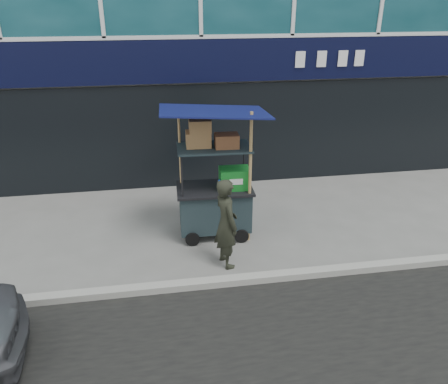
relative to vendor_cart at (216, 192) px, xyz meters
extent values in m
plane|color=slate|center=(0.07, -1.44, -0.88)|extent=(80.00, 80.00, 0.00)
cube|color=#97978F|center=(0.07, -1.64, -0.82)|extent=(80.00, 0.18, 0.12)
cube|color=black|center=(0.07, 2.42, 2.02)|extent=(15.68, 0.06, 0.90)
cube|color=black|center=(0.07, 2.46, 0.32)|extent=(15.68, 0.04, 2.40)
cube|color=black|center=(-0.02, 0.01, -0.33)|extent=(1.33, 0.80, 0.76)
cylinder|color=black|center=(-0.49, -0.38, -0.75)|extent=(0.26, 0.06, 0.26)
cylinder|color=black|center=(0.42, -0.41, -0.75)|extent=(0.26, 0.06, 0.26)
cube|color=black|center=(-0.02, 0.01, 0.07)|extent=(1.42, 0.89, 0.04)
cylinder|color=black|center=(-0.63, -0.30, 0.45)|extent=(0.03, 0.03, 0.81)
cylinder|color=black|center=(0.57, -0.34, 0.45)|extent=(0.03, 0.03, 0.81)
cylinder|color=black|center=(-0.60, 0.35, 0.45)|extent=(0.03, 0.03, 0.81)
cylinder|color=black|center=(0.59, 0.31, 0.45)|extent=(0.03, 0.03, 0.81)
cube|color=black|center=(-0.02, 0.01, 0.86)|extent=(1.33, 0.80, 0.03)
cylinder|color=#A87D4C|center=(0.57, -0.34, 0.35)|extent=(0.06, 0.06, 2.44)
cylinder|color=#A87D4C|center=(-0.60, 0.35, 0.29)|extent=(0.04, 0.04, 2.34)
cube|color=#0C1147|center=(-0.02, 0.01, 1.51)|extent=(1.88, 1.36, 0.21)
cube|color=#116C1C|center=(0.34, -0.06, 0.28)|extent=(0.56, 0.40, 0.38)
cylinder|color=silver|center=(0.04, -0.21, 0.20)|extent=(0.07, 0.07, 0.22)
cylinder|color=blue|center=(0.04, -0.21, 0.32)|extent=(0.04, 0.04, 0.02)
cube|color=olive|center=(-0.29, 0.07, 1.01)|extent=(0.45, 0.34, 0.27)
cube|color=brown|center=(0.20, -0.05, 1.00)|extent=(0.42, 0.32, 0.24)
cube|color=olive|center=(-0.26, 0.05, 1.26)|extent=(0.39, 0.30, 0.22)
imported|color=black|center=(0.02, -1.05, -0.10)|extent=(0.51, 0.65, 1.56)
camera|label=1|loc=(-1.04, -7.28, 3.31)|focal=35.00mm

